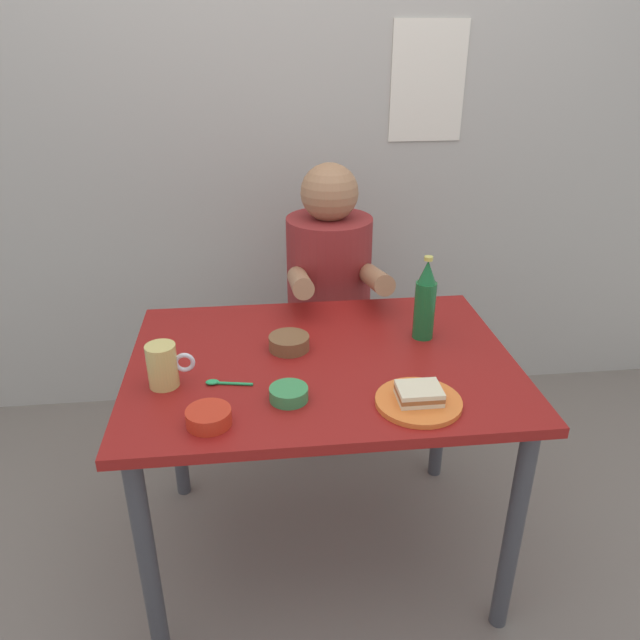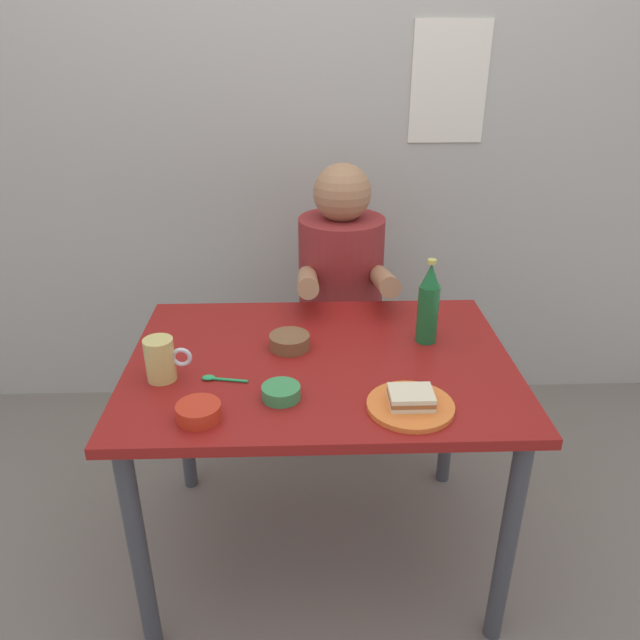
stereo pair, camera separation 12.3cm
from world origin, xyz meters
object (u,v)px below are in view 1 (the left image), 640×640
(person_seated, at_px, (329,271))
(plate_orange, at_px, (418,402))
(stool, at_px, (328,365))
(sandwich, at_px, (419,393))
(beer_bottle, at_px, (425,302))
(dining_table, at_px, (322,386))
(dip_bowl_green, at_px, (289,393))
(beer_mug, at_px, (163,365))

(person_seated, xyz_separation_m, plate_orange, (0.12, -0.88, -0.02))
(stool, bearing_deg, sandwich, -82.46)
(person_seated, distance_m, beer_bottle, 0.57)
(plate_orange, xyz_separation_m, beer_bottle, (0.11, 0.36, 0.11))
(dining_table, distance_m, person_seated, 0.64)
(person_seated, bearing_deg, stool, 90.00)
(sandwich, xyz_separation_m, dip_bowl_green, (-0.32, 0.06, -0.01))
(stool, relative_size, beer_bottle, 1.72)
(person_seated, relative_size, dip_bowl_green, 7.20)
(plate_orange, distance_m, dip_bowl_green, 0.33)
(stool, height_order, beer_bottle, beer_bottle)
(beer_bottle, bearing_deg, beer_mug, -165.30)
(beer_bottle, bearing_deg, dining_table, -162.41)
(person_seated, height_order, beer_bottle, person_seated)
(stool, height_order, person_seated, person_seated)
(plate_orange, bearing_deg, beer_bottle, 73.56)
(stool, relative_size, beer_mug, 3.57)
(sandwich, bearing_deg, dining_table, 129.89)
(plate_orange, relative_size, beer_mug, 1.75)
(dining_table, relative_size, dip_bowl_green, 11.00)
(stool, height_order, dip_bowl_green, dip_bowl_green)
(person_seated, distance_m, plate_orange, 0.89)
(dip_bowl_green, bearing_deg, dining_table, 61.72)
(person_seated, bearing_deg, sandwich, -82.37)
(beer_bottle, xyz_separation_m, dip_bowl_green, (-0.43, -0.30, -0.10))
(dining_table, height_order, plate_orange, plate_orange)
(dining_table, relative_size, beer_mug, 8.73)
(stool, bearing_deg, dining_table, -98.92)
(person_seated, relative_size, plate_orange, 3.27)
(dining_table, distance_m, dip_bowl_green, 0.26)
(beer_bottle, bearing_deg, dip_bowl_green, -144.83)
(person_seated, xyz_separation_m, beer_mug, (-0.53, -0.71, 0.03))
(person_seated, xyz_separation_m, dip_bowl_green, (-0.21, -0.82, -0.01))
(sandwich, bearing_deg, person_seated, 97.63)
(dining_table, bearing_deg, beer_mug, -167.52)
(beer_mug, bearing_deg, dining_table, 12.48)
(dip_bowl_green, bearing_deg, beer_mug, 161.77)
(stool, relative_size, dip_bowl_green, 4.50)
(sandwich, distance_m, beer_bottle, 0.39)
(dining_table, distance_m, plate_orange, 0.35)
(plate_orange, xyz_separation_m, sandwich, (-0.00, 0.00, 0.02))
(plate_orange, height_order, beer_bottle, beer_bottle)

